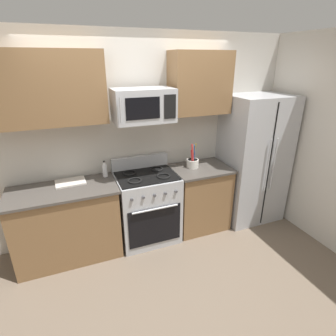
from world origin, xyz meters
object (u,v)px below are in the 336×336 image
object	(u,v)px
utensil_crock	(193,162)
bottle_vinegar	(105,169)
range_oven	(147,206)
cutting_board	(70,182)
refrigerator	(253,160)
microwave	(143,105)

from	to	relation	value
utensil_crock	bottle_vinegar	xyz separation A→B (m)	(-1.15, 0.13, 0.03)
range_oven	utensil_crock	xyz separation A→B (m)	(0.67, 0.06, 0.50)
cutting_board	bottle_vinegar	distance (m)	0.43
refrigerator	cutting_board	bearing A→B (deg)	176.19
microwave	utensil_crock	world-z (taller)	microwave
cutting_board	range_oven	bearing A→B (deg)	-9.50
bottle_vinegar	microwave	bearing A→B (deg)	-18.29
microwave	bottle_vinegar	xyz separation A→B (m)	(-0.48, 0.16, -0.78)
utensil_crock	cutting_board	size ratio (longest dim) A/B	1.00
range_oven	microwave	distance (m)	1.31
microwave	range_oven	bearing A→B (deg)	-89.91
microwave	bottle_vinegar	bearing A→B (deg)	161.71
refrigerator	cutting_board	world-z (taller)	refrigerator
microwave	bottle_vinegar	size ratio (longest dim) A/B	3.35
microwave	bottle_vinegar	distance (m)	0.93
microwave	utensil_crock	xyz separation A→B (m)	(0.67, 0.03, -0.80)
cutting_board	bottle_vinegar	world-z (taller)	bottle_vinegar
range_oven	refrigerator	bearing A→B (deg)	-0.61
range_oven	bottle_vinegar	distance (m)	0.74
microwave	refrigerator	bearing A→B (deg)	-1.54
bottle_vinegar	refrigerator	bearing A→B (deg)	-5.50
utensil_crock	microwave	bearing A→B (deg)	-177.38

